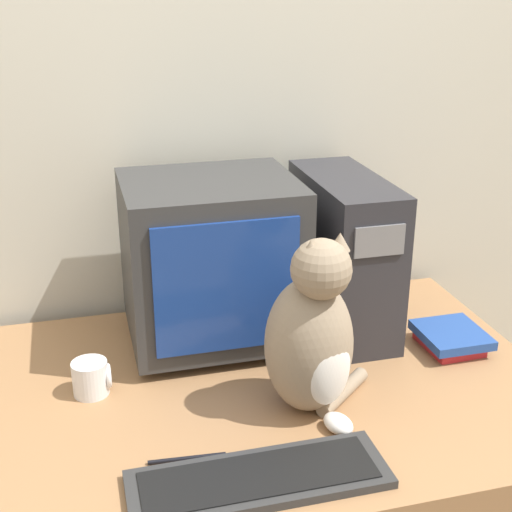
# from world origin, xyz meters

# --- Properties ---
(wall_back) EXTENTS (7.00, 0.05, 2.50)m
(wall_back) POSITION_xyz_m (0.00, 0.99, 1.25)
(wall_back) COLOR beige
(wall_back) RESTS_ON ground_plane
(desk) EXTENTS (1.35, 0.93, 0.73)m
(desk) POSITION_xyz_m (0.00, 0.46, 0.36)
(desk) COLOR #9E7047
(desk) RESTS_ON ground_plane
(crt_monitor) EXTENTS (0.42, 0.37, 0.43)m
(crt_monitor) POSITION_xyz_m (-0.07, 0.71, 0.95)
(crt_monitor) COLOR #333333
(crt_monitor) RESTS_ON desk
(computer_tower) EXTENTS (0.18, 0.43, 0.41)m
(computer_tower) POSITION_xyz_m (0.29, 0.70, 0.94)
(computer_tower) COLOR #28282D
(computer_tower) RESTS_ON desk
(keyboard) EXTENTS (0.50, 0.16, 0.02)m
(keyboard) POSITION_xyz_m (-0.10, 0.13, 0.74)
(keyboard) COLOR #2D2D2D
(keyboard) RESTS_ON desk
(cat) EXTENTS (0.29, 0.27, 0.41)m
(cat) POSITION_xyz_m (0.07, 0.34, 0.91)
(cat) COLOR gray
(cat) RESTS_ON desk
(book_stack) EXTENTS (0.16, 0.17, 0.05)m
(book_stack) POSITION_xyz_m (0.51, 0.51, 0.76)
(book_stack) COLOR red
(book_stack) RESTS_ON desk
(pen) EXTENTS (0.15, 0.02, 0.01)m
(pen) POSITION_xyz_m (-0.22, 0.23, 0.73)
(pen) COLOR black
(pen) RESTS_ON desk
(mug) EXTENTS (0.09, 0.08, 0.08)m
(mug) POSITION_xyz_m (-0.39, 0.52, 0.77)
(mug) COLOR white
(mug) RESTS_ON desk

